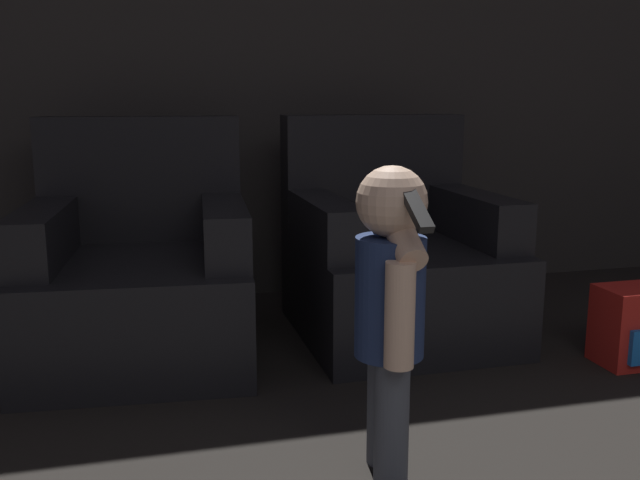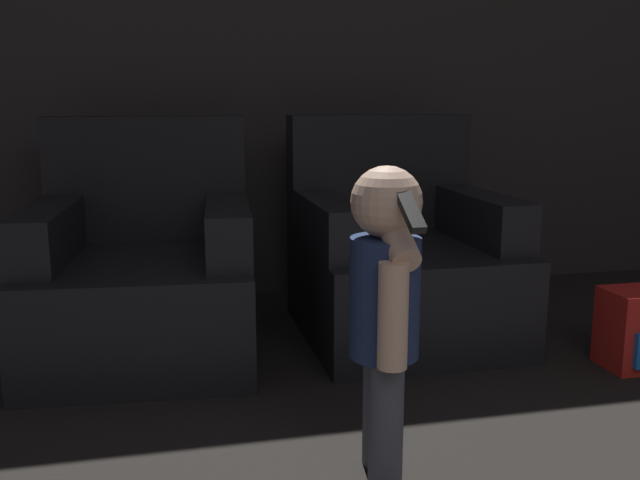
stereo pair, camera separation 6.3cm
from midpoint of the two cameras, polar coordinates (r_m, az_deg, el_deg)
name	(u,v)px [view 2 (the right image)]	position (r m, az deg, el deg)	size (l,w,h in m)	color
wall_back	(284,31)	(3.60, -2.38, 16.34)	(8.40, 0.05, 2.60)	#33302D
armchair_left	(144,275)	(2.86, -13.29, -2.72)	(0.89, 0.95, 0.91)	black
armchair_right	(399,261)	(3.03, 6.90, -1.67)	(0.82, 0.89, 0.91)	black
person_toddler	(386,298)	(1.83, 6.25, -4.65)	(0.18, 0.33, 0.83)	#474C56
toy_backpack	(640,329)	(2.92, 24.80, -6.49)	(0.26, 0.22, 0.30)	red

